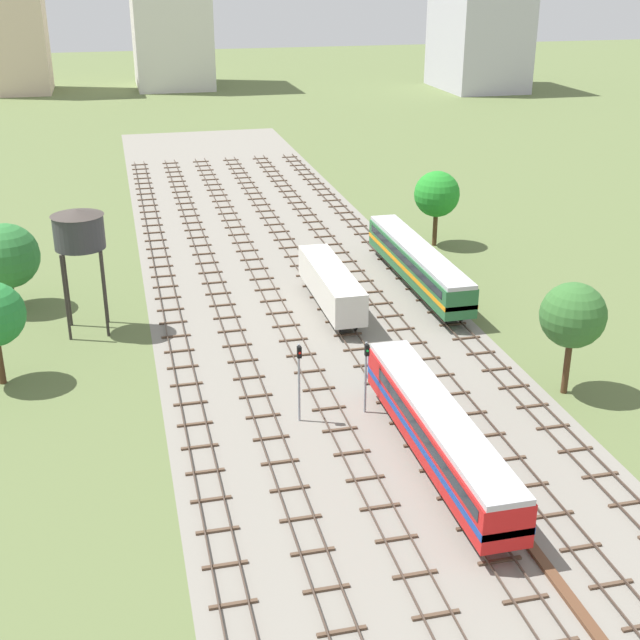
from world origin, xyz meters
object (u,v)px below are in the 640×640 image
(passenger_coach_right_mid, at_px, (417,262))
(signal_post_nearest, at_px, (366,369))
(signal_post_near, at_px, (299,373))
(freight_boxcar_centre_near, at_px, (331,284))
(diesel_railcar_centre_nearest, at_px, (438,430))
(water_tower, at_px, (79,230))

(passenger_coach_right_mid, xyz_separation_m, signal_post_nearest, (-11.63, -22.34, 0.76))
(signal_post_nearest, xyz_separation_m, signal_post_near, (-4.65, -0.09, 0.23))
(freight_boxcar_centre_near, bearing_deg, signal_post_near, -110.21)
(diesel_railcar_centre_nearest, bearing_deg, water_tower, 128.01)
(water_tower, height_order, signal_post_nearest, water_tower)
(freight_boxcar_centre_near, xyz_separation_m, passenger_coach_right_mid, (9.30, 3.46, 0.16))
(diesel_railcar_centre_nearest, height_order, freight_boxcar_centre_near, diesel_railcar_centre_nearest)
(passenger_coach_right_mid, height_order, signal_post_nearest, signal_post_nearest)
(passenger_coach_right_mid, bearing_deg, water_tower, -173.86)
(freight_boxcar_centre_near, bearing_deg, diesel_railcar_centre_nearest, -90.01)
(signal_post_nearest, bearing_deg, water_tower, 134.24)
(passenger_coach_right_mid, height_order, signal_post_near, signal_post_near)
(water_tower, relative_size, signal_post_nearest, 1.99)
(signal_post_nearest, bearing_deg, passenger_coach_right_mid, 62.50)
(water_tower, xyz_separation_m, signal_post_near, (13.93, -19.18, -5.19))
(signal_post_nearest, bearing_deg, freight_boxcar_centre_near, 82.96)
(passenger_coach_right_mid, relative_size, signal_post_nearest, 4.14)
(diesel_railcar_centre_nearest, relative_size, signal_post_near, 3.59)
(freight_boxcar_centre_near, bearing_deg, water_tower, 179.42)
(diesel_railcar_centre_nearest, bearing_deg, freight_boxcar_centre_near, 89.99)
(water_tower, bearing_deg, diesel_railcar_centre_nearest, -51.99)
(passenger_coach_right_mid, distance_m, signal_post_nearest, 25.20)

